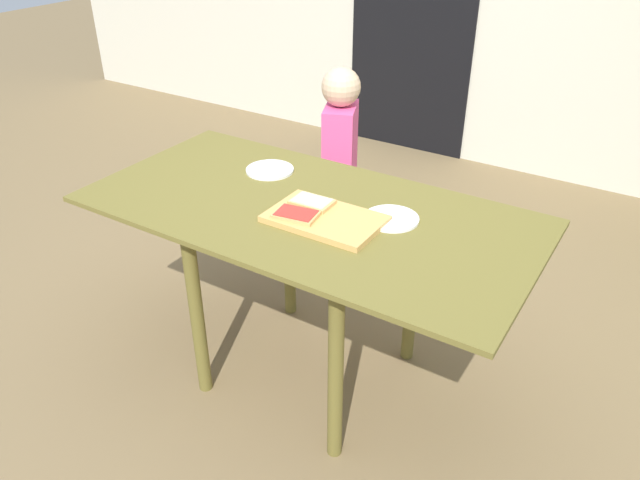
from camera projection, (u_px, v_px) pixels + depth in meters
The scene contains 9 objects.
ground_plane at pixel (309, 371), 2.52m from camera, with size 16.00×16.00×0.00m, color olive.
house_door at pixel (413, 5), 4.10m from camera, with size 0.90×0.02×2.00m, color black.
dining_table at pixel (308, 233), 2.19m from camera, with size 1.59×0.79×0.75m.
cutting_board at pixel (325, 219), 2.05m from camera, with size 0.38×0.24×0.02m, color tan.
pizza_slice_far_left at pixel (313, 201), 2.12m from camera, with size 0.15×0.10×0.02m.
pizza_slice_near_left at pixel (296, 215), 2.03m from camera, with size 0.16×0.12×0.02m.
plate_white_right at pixel (391, 218), 2.06m from camera, with size 0.19×0.19×0.01m, color white.
plate_white_left at pixel (270, 170), 2.40m from camera, with size 0.19×0.19×0.01m, color white.
child_left at pixel (340, 158), 2.92m from camera, with size 0.22×0.28×1.03m.
Camera 1 is at (1.04, -1.58, 1.75)m, focal length 34.52 mm.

